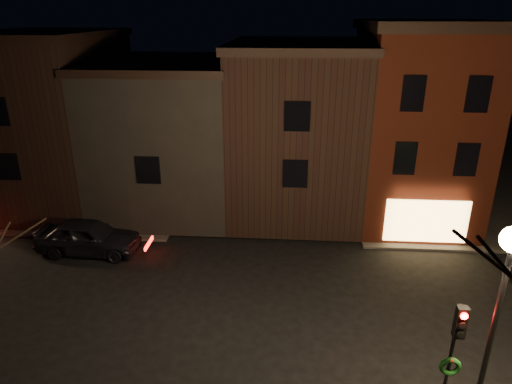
% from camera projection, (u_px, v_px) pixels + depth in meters
% --- Properties ---
extents(ground, '(120.00, 120.00, 0.00)m').
position_uv_depth(ground, '(256.00, 304.00, 18.41)').
color(ground, black).
rests_on(ground, ground).
extents(sidewalk_far_left, '(30.00, 30.00, 0.12)m').
position_uv_depth(sidewalk_far_left, '(37.00, 151.00, 38.31)').
color(sidewalk_far_left, '#2D2B28').
rests_on(sidewalk_far_left, ground).
extents(corner_building, '(6.50, 8.50, 10.50)m').
position_uv_depth(corner_building, '(416.00, 123.00, 24.65)').
color(corner_building, '#47170C').
rests_on(corner_building, ground).
extents(row_building_a, '(7.30, 10.30, 9.40)m').
position_uv_depth(row_building_a, '(295.00, 127.00, 26.26)').
color(row_building_a, black).
rests_on(row_building_a, ground).
extents(row_building_b, '(7.80, 10.30, 8.40)m').
position_uv_depth(row_building_b, '(172.00, 133.00, 26.95)').
color(row_building_b, black).
rests_on(row_building_b, ground).
extents(row_building_c, '(7.30, 10.30, 9.90)m').
position_uv_depth(row_building_c, '(52.00, 118.00, 27.17)').
color(row_building_c, black).
rests_on(row_building_c, ground).
extents(street_lamp_near, '(0.60, 0.60, 6.48)m').
position_uv_depth(street_lamp_near, '(504.00, 283.00, 10.51)').
color(street_lamp_near, black).
rests_on(street_lamp_near, sidewalk_near_right).
extents(traffic_signal, '(0.58, 0.38, 4.05)m').
position_uv_depth(traffic_signal, '(454.00, 349.00, 11.89)').
color(traffic_signal, black).
rests_on(traffic_signal, sidewalk_near_right).
extents(parked_car_a, '(5.04, 2.16, 1.70)m').
position_uv_depth(parked_car_a, '(88.00, 237.00, 22.09)').
color(parked_car_a, black).
rests_on(parked_car_a, ground).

